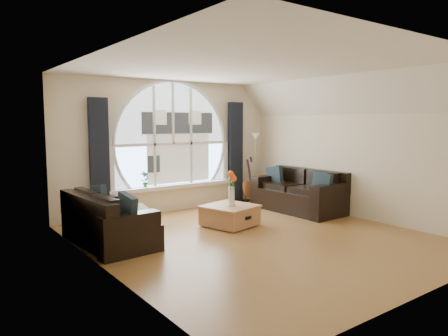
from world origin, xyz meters
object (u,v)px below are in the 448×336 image
(sofa_right, at_px, (298,192))
(sofa_left, at_px, (110,218))
(floor_lamp, at_px, (255,167))
(vase_flowers, at_px, (232,184))
(potted_plant, at_px, (145,179))
(coffee_chest, at_px, (230,214))
(guitar, at_px, (248,179))

(sofa_right, bearing_deg, sofa_left, 178.42)
(floor_lamp, bearing_deg, sofa_right, -90.66)
(vase_flowers, bearing_deg, potted_plant, 113.71)
(sofa_left, distance_m, potted_plant, 2.07)
(sofa_left, height_order, vase_flowers, vase_flowers)
(vase_flowers, distance_m, floor_lamp, 2.53)
(vase_flowers, bearing_deg, coffee_chest, 85.10)
(sofa_left, xyz_separation_m, guitar, (3.86, 1.37, 0.13))
(vase_flowers, distance_m, guitar, 2.39)
(floor_lamp, xyz_separation_m, guitar, (-0.22, 0.02, -0.27))
(vase_flowers, distance_m, potted_plant, 1.98)
(sofa_right, height_order, floor_lamp, floor_lamp)
(sofa_right, height_order, potted_plant, potted_plant)
(sofa_left, bearing_deg, sofa_right, -4.20)
(coffee_chest, bearing_deg, sofa_left, 160.75)
(floor_lamp, height_order, potted_plant, floor_lamp)
(floor_lamp, bearing_deg, sofa_left, -161.60)
(floor_lamp, bearing_deg, coffee_chest, -141.06)
(floor_lamp, bearing_deg, guitar, 175.70)
(sofa_left, bearing_deg, floor_lamp, 14.78)
(potted_plant, bearing_deg, sofa_right, -30.32)
(sofa_right, distance_m, floor_lamp, 1.45)
(coffee_chest, bearing_deg, sofa_right, -8.71)
(coffee_chest, bearing_deg, potted_plant, 100.82)
(sofa_right, bearing_deg, potted_plant, 148.69)
(sofa_left, xyz_separation_m, vase_flowers, (2.14, -0.26, 0.36))
(sofa_right, height_order, guitar, guitar)
(sofa_left, relative_size, coffee_chest, 2.07)
(sofa_left, relative_size, floor_lamp, 1.08)
(coffee_chest, bearing_deg, guitar, 28.91)
(sofa_left, xyz_separation_m, sofa_right, (4.06, -0.04, 0.00))
(sofa_left, height_order, floor_lamp, floor_lamp)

